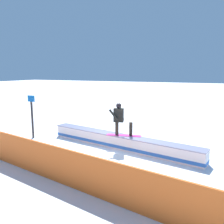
% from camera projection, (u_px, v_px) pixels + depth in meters
% --- Properties ---
extents(ground_plane, '(120.00, 120.00, 0.00)m').
position_uv_depth(ground_plane, '(120.00, 148.00, 10.19)').
color(ground_plane, white).
extents(grind_box, '(7.16, 1.91, 0.58)m').
position_uv_depth(grind_box, '(120.00, 142.00, 10.15)').
color(grind_box, white).
rests_on(grind_box, ground_plane).
extents(snowboarder, '(1.48, 0.64, 1.37)m').
position_uv_depth(snowboarder, '(120.00, 118.00, 9.89)').
color(snowboarder, '#C72884').
rests_on(snowboarder, grind_box).
extents(safety_fence, '(10.91, 2.10, 1.10)m').
position_uv_depth(safety_fence, '(68.00, 168.00, 6.72)').
color(safety_fence, orange).
rests_on(safety_fence, ground_plane).
extents(trail_marker, '(0.40, 0.10, 2.10)m').
position_uv_depth(trail_marker, '(32.00, 115.00, 11.56)').
color(trail_marker, '#262628').
rests_on(trail_marker, ground_plane).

